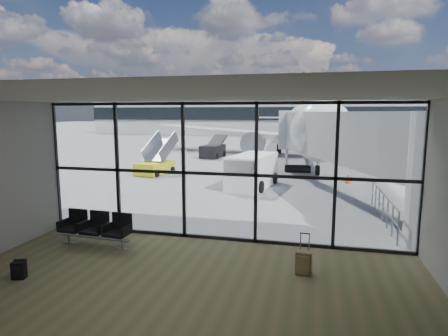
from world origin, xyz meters
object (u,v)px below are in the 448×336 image
at_px(seating_row, 97,227).
at_px(suitcase, 304,263).
at_px(mobile_stairs, 155,166).
at_px(backpack, 19,270).
at_px(airliner, 308,124).
at_px(service_van, 252,171).
at_px(belt_loader, 213,150).

height_order(seating_row, suitcase, suitcase).
height_order(suitcase, mobile_stairs, mobile_stairs).
relative_size(backpack, airliner, 0.01).
xyz_separation_m(backpack, suitcase, (6.95, 1.92, 0.09)).
height_order(seating_row, service_van, service_van).
distance_m(suitcase, airliner, 30.70).
relative_size(backpack, mobile_stairs, 0.14).
bearing_deg(service_van, backpack, -96.93).
bearing_deg(belt_loader, suitcase, -65.95).
distance_m(suitcase, belt_loader, 26.05).
distance_m(suitcase, service_van, 11.54).
bearing_deg(service_van, airliner, 91.59).
height_order(backpack, service_van, service_van).
height_order(seating_row, mobile_stairs, mobile_stairs).
xyz_separation_m(service_van, mobile_stairs, (-7.15, 3.03, -0.39)).
distance_m(backpack, airliner, 33.24).
height_order(backpack, suitcase, suitcase).
xyz_separation_m(seating_row, service_van, (3.25, 10.31, 0.35)).
height_order(service_van, belt_loader, belt_loader).
height_order(service_van, mobile_stairs, mobile_stairs).
bearing_deg(suitcase, airliner, 97.02).
bearing_deg(airliner, suitcase, -92.89).
bearing_deg(service_van, seating_row, -98.19).
distance_m(backpack, service_van, 13.55).
distance_m(seating_row, belt_loader, 23.81).
relative_size(backpack, suitcase, 0.45).
xyz_separation_m(airliner, mobile_stairs, (-9.80, -16.47, -2.44)).
bearing_deg(backpack, suitcase, 0.43).
distance_m(backpack, mobile_stairs, 16.38).
xyz_separation_m(suitcase, service_van, (-3.17, 11.08, 0.61)).
bearing_deg(seating_row, mobile_stairs, 109.85).
bearing_deg(seating_row, airliner, 82.36).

